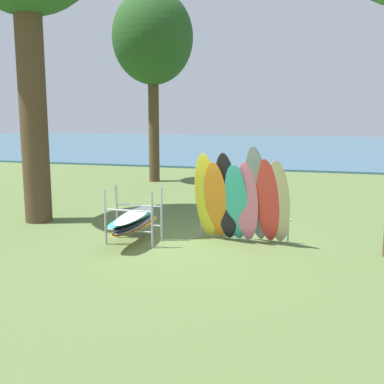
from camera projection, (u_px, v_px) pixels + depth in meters
ground_plane at (196, 243)px, 10.55m from camera, size 80.00×80.00×0.00m
lake_water at (293, 146)px, 40.71m from camera, size 80.00×36.00×0.10m
tree_mid_behind at (153, 39)px, 19.13m from camera, size 3.31×3.31×7.85m
leaning_board_pile at (242, 200)px, 10.41m from camera, size 2.22×0.96×2.22m
board_storage_rack at (134, 220)px, 10.49m from camera, size 1.15×2.13×1.25m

